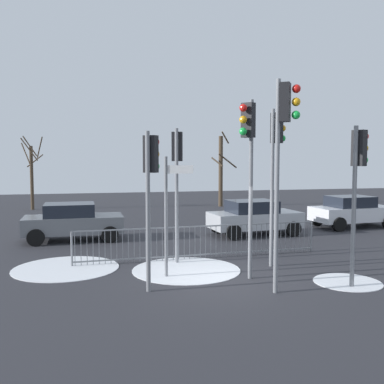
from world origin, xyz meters
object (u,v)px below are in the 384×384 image
object	(u,v)px
car_grey_far	(73,221)
traffic_light_rear_left	(276,152)
traffic_light_mid_right	(248,149)
bare_tree_centre	(32,173)
traffic_light_foreground_left	(151,174)
traffic_light_rear_right	(358,169)
bare_tree_left	(221,170)
traffic_light_foreground_right	(177,165)
car_silver_trailing	(254,217)
direction_sign_post	(168,210)
traffic_light_mid_left	(283,138)
car_white_mid	(352,211)

from	to	relation	value
car_grey_far	traffic_light_rear_left	bearing A→B (deg)	-43.71
traffic_light_mid_right	bare_tree_centre	bearing A→B (deg)	-15.78
traffic_light_foreground_left	traffic_light_rear_right	xyz separation A→B (m)	(5.13, -0.79, 0.11)
traffic_light_rear_left	bare_tree_left	distance (m)	16.14
traffic_light_foreground_right	car_grey_far	distance (m)	5.99
traffic_light_foreground_right	traffic_light_foreground_left	bearing A→B (deg)	-95.63
car_silver_trailing	traffic_light_rear_right	bearing A→B (deg)	-96.42
traffic_light_foreground_left	direction_sign_post	world-z (taller)	traffic_light_foreground_left
traffic_light_mid_right	direction_sign_post	xyz separation A→B (m)	(-2.02, 0.74, -1.66)
traffic_light_foreground_left	bare_tree_centre	distance (m)	18.96
traffic_light_mid_left	car_grey_far	distance (m)	10.09
bare_tree_left	traffic_light_mid_left	bearing A→B (deg)	-102.00
traffic_light_foreground_left	direction_sign_post	xyz separation A→B (m)	(0.61, 1.08, -1.02)
car_white_mid	traffic_light_rear_right	bearing A→B (deg)	-127.53
traffic_light_rear_left	car_white_mid	xyz separation A→B (m)	(6.48, 6.04, -2.67)
traffic_light_foreground_left	traffic_light_mid_left	distance (m)	3.28
car_white_mid	bare_tree_left	distance (m)	10.53
traffic_light_rear_left	bare_tree_left	bearing A→B (deg)	145.63
traffic_light_rear_right	car_grey_far	distance (m)	11.02
traffic_light_foreground_left	direction_sign_post	bearing A→B (deg)	95.76
traffic_light_mid_right	traffic_light_rear_right	size ratio (longest dim) A/B	1.18
traffic_light_rear_right	bare_tree_centre	size ratio (longest dim) A/B	0.88
bare_tree_centre	traffic_light_foreground_right	bearing A→B (deg)	-67.94
traffic_light_foreground_right	direction_sign_post	world-z (taller)	traffic_light_foreground_right
direction_sign_post	car_silver_trailing	xyz separation A→B (m)	(4.62, 5.64, -1.07)
direction_sign_post	traffic_light_foreground_right	bearing A→B (deg)	86.67
traffic_light_foreground_left	traffic_light_rear_left	world-z (taller)	traffic_light_rear_left
direction_sign_post	car_white_mid	world-z (taller)	direction_sign_post
car_white_mid	bare_tree_centre	bearing A→B (deg)	140.32
traffic_light_mid_left	car_silver_trailing	world-z (taller)	traffic_light_mid_left
traffic_light_foreground_left	car_grey_far	xyz separation A→B (m)	(-2.19, 7.14, -2.10)
traffic_light_rear_left	car_silver_trailing	bearing A→B (deg)	142.26
traffic_light_rear_right	traffic_light_mid_left	bearing A→B (deg)	-112.05
car_white_mid	traffic_light_mid_right	bearing A→B (deg)	-142.27
car_white_mid	car_grey_far	distance (m)	12.63
traffic_light_foreground_left	traffic_light_foreground_right	size ratio (longest dim) A/B	0.94
bare_tree_centre	car_silver_trailing	bearing A→B (deg)	-48.14
traffic_light_foreground_left	car_grey_far	bearing A→B (deg)	142.24
traffic_light_rear_left	direction_sign_post	bearing A→B (deg)	-104.73
traffic_light_mid_right	direction_sign_post	bearing A→B (deg)	30.79
direction_sign_post	car_grey_far	xyz separation A→B (m)	(-2.80, 6.07, -1.07)
direction_sign_post	traffic_light_mid_left	bearing A→B (deg)	-24.91
traffic_light_mid_right	bare_tree_centre	size ratio (longest dim) A/B	1.04
traffic_light_mid_right	traffic_light_foreground_right	xyz separation A→B (m)	(-1.45, 2.40, -0.46)
car_grey_far	direction_sign_post	bearing A→B (deg)	-66.89
car_white_mid	bare_tree_centre	xyz separation A→B (m)	(-15.54, 10.60, 1.54)
traffic_light_rear_right	traffic_light_foreground_right	xyz separation A→B (m)	(-3.95, 3.53, 0.07)
traffic_light_mid_right	traffic_light_foreground_left	world-z (taller)	traffic_light_mid_right
traffic_light_mid_right	traffic_light_rear_left	size ratio (longest dim) A/B	1.02
traffic_light_foreground_left	traffic_light_rear_right	world-z (taller)	traffic_light_rear_right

